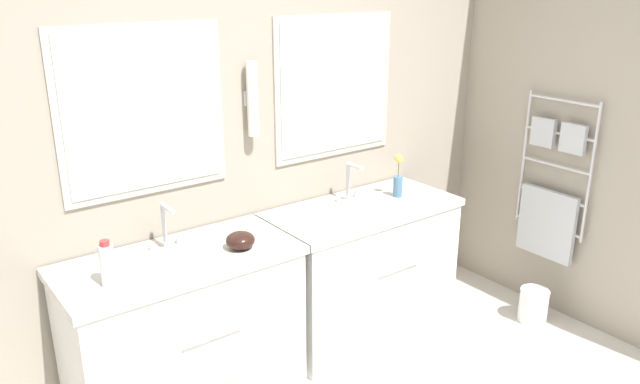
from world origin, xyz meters
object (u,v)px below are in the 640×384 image
(vanity_left, at_px, (188,334))
(vanity_right, at_px, (365,271))
(amenity_bowl, at_px, (240,240))
(flower_vase, at_px, (398,180))
(waste_bin, at_px, (533,305))
(toiletry_bottle, at_px, (107,265))

(vanity_left, distance_m, vanity_right, 1.17)
(amenity_bowl, bearing_deg, flower_vase, 4.77)
(vanity_left, bearing_deg, vanity_right, 0.00)
(amenity_bowl, bearing_deg, vanity_right, 3.77)
(vanity_left, relative_size, waste_bin, 5.22)
(amenity_bowl, xyz_separation_m, waste_bin, (1.83, -0.50, -0.76))
(vanity_right, height_order, flower_vase, flower_vase)
(toiletry_bottle, xyz_separation_m, waste_bin, (2.48, -0.50, -0.81))
(vanity_left, distance_m, toiletry_bottle, 0.63)
(vanity_left, xyz_separation_m, vanity_right, (1.17, 0.00, 0.00))
(vanity_left, xyz_separation_m, flower_vase, (1.45, 0.04, 0.52))
(flower_vase, bearing_deg, waste_bin, -41.37)
(vanity_right, xyz_separation_m, toiletry_bottle, (-1.53, -0.06, 0.51))
(vanity_left, distance_m, waste_bin, 2.21)
(vanity_left, height_order, waste_bin, vanity_left)
(vanity_right, relative_size, flower_vase, 4.36)
(flower_vase, bearing_deg, vanity_right, -172.11)
(vanity_right, distance_m, waste_bin, 1.14)
(vanity_left, bearing_deg, waste_bin, -14.64)
(toiletry_bottle, bearing_deg, amenity_bowl, -0.17)
(vanity_right, bearing_deg, amenity_bowl, -176.23)
(vanity_left, height_order, toiletry_bottle, toiletry_bottle)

